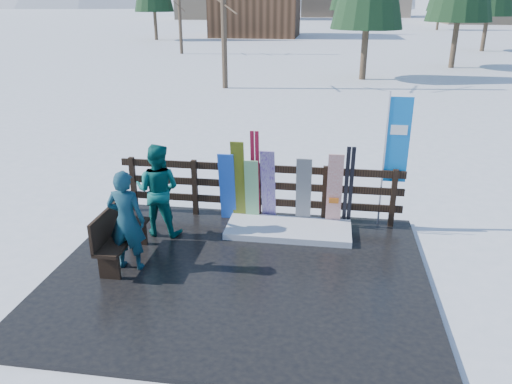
% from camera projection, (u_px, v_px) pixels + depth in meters
% --- Properties ---
extents(ground, '(700.00, 700.00, 0.00)m').
position_uv_depth(ground, '(239.00, 277.00, 8.09)').
color(ground, white).
rests_on(ground, ground).
extents(deck, '(6.00, 5.00, 0.08)m').
position_uv_depth(deck, '(239.00, 275.00, 8.07)').
color(deck, black).
rests_on(deck, ground).
extents(fence, '(5.60, 0.10, 1.15)m').
position_uv_depth(fence, '(259.00, 187.00, 9.85)').
color(fence, black).
rests_on(fence, deck).
extents(snow_patch, '(2.34, 1.00, 0.12)m').
position_uv_depth(snow_patch, '(289.00, 229.00, 9.42)').
color(snow_patch, white).
rests_on(snow_patch, deck).
extents(bench, '(0.41, 1.50, 0.97)m').
position_uv_depth(bench, '(118.00, 232.00, 8.27)').
color(bench, black).
rests_on(bench, deck).
extents(snowboard_0, '(0.31, 0.26, 1.41)m').
position_uv_depth(snowboard_0, '(227.00, 187.00, 9.71)').
color(snowboard_0, blue).
rests_on(snowboard_0, deck).
extents(snowboard_1, '(0.27, 0.23, 1.30)m').
position_uv_depth(snowboard_1, '(252.00, 191.00, 9.66)').
color(snowboard_1, white).
rests_on(snowboard_1, deck).
extents(snowboard_2, '(0.26, 0.25, 1.66)m').
position_uv_depth(snowboard_2, '(238.00, 182.00, 9.63)').
color(snowboard_2, '#C4D11D').
rests_on(snowboard_2, deck).
extents(snowboard_3, '(0.27, 0.47, 1.54)m').
position_uv_depth(snowboard_3, '(268.00, 186.00, 9.58)').
color(snowboard_3, silver).
rests_on(snowboard_3, deck).
extents(snowboard_4, '(0.29, 0.28, 1.39)m').
position_uv_depth(snowboard_4, '(303.00, 192.00, 9.51)').
color(snowboard_4, black).
rests_on(snowboard_4, deck).
extents(snowboard_5, '(0.29, 0.22, 1.49)m').
position_uv_depth(snowboard_5, '(334.00, 191.00, 9.41)').
color(snowboard_5, white).
rests_on(snowboard_5, deck).
extents(ski_pair_a, '(0.16, 0.24, 1.86)m').
position_uv_depth(ski_pair_a, '(255.00, 177.00, 9.62)').
color(ski_pair_a, '#AE1531').
rests_on(ski_pair_a, deck).
extents(ski_pair_b, '(0.17, 0.27, 1.63)m').
position_uv_depth(ski_pair_b, '(349.00, 187.00, 9.41)').
color(ski_pair_b, black).
rests_on(ski_pair_b, deck).
extents(rental_flag, '(0.45, 0.04, 2.60)m').
position_uv_depth(rental_flag, '(395.00, 145.00, 9.20)').
color(rental_flag, silver).
rests_on(rental_flag, deck).
extents(person_front, '(0.61, 0.40, 1.68)m').
position_uv_depth(person_front, '(126.00, 221.00, 7.92)').
color(person_front, '#175459').
rests_on(person_front, deck).
extents(person_back, '(0.88, 0.70, 1.73)m').
position_uv_depth(person_back, '(158.00, 190.00, 9.12)').
color(person_back, '#0B5854').
rests_on(person_back, deck).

